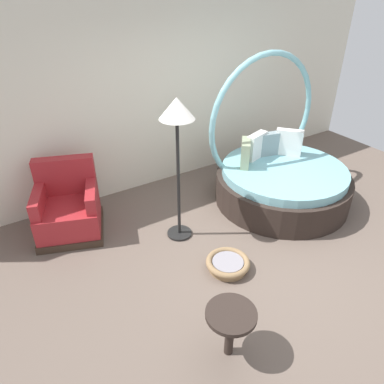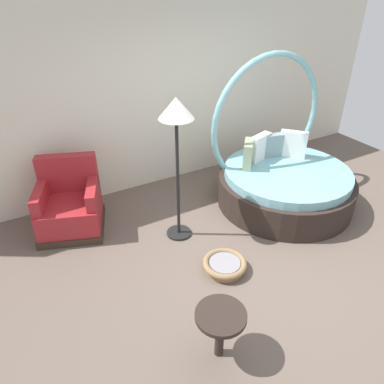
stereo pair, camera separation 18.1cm
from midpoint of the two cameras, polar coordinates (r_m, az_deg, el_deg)
ground_plane at (r=4.49m, az=10.33°, el=-10.25°), size 8.00×8.00×0.02m
back_wall at (r=5.60m, az=-5.36°, el=15.27°), size 8.00×0.12×2.80m
round_daybed at (r=5.44m, az=12.76°, el=2.56°), size 1.95×1.95×2.08m
red_armchair at (r=4.95m, az=-19.98°, el=-2.57°), size 1.02×1.02×0.94m
pet_basket at (r=4.23m, az=4.46°, el=-11.31°), size 0.51×0.51×0.13m
side_table at (r=3.23m, az=4.47°, el=-19.62°), size 0.44×0.44×0.52m
floor_lamp at (r=4.02m, az=-3.70°, el=10.83°), size 0.40×0.40×1.82m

